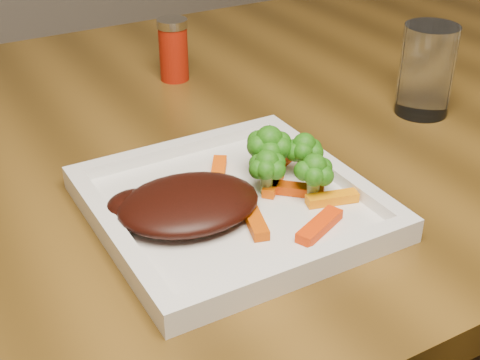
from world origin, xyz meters
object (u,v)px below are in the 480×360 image
steak (189,204)px  drinking_glass (426,70)px  plate (232,208)px  spice_shaker (173,50)px  dining_table (215,333)px

steak → drinking_glass: drinking_glass is taller
plate → spice_shaker: bearing=74.1°
dining_table → plate: plate is taller
dining_table → plate: 0.44m
dining_table → steak: steak is taller
dining_table → spice_shaker: size_ratio=17.39×
spice_shaker → steak: bearing=-112.6°
plate → spice_shaker: spice_shaker is taller
steak → spice_shaker: (0.15, 0.36, 0.02)m
steak → spice_shaker: size_ratio=1.55×
steak → plate: bearing=-0.0°
plate → spice_shaker: size_ratio=2.93×
dining_table → plate: (-0.08, -0.20, 0.38)m
drinking_glass → steak: bearing=-166.9°
dining_table → steak: bearing=-122.2°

